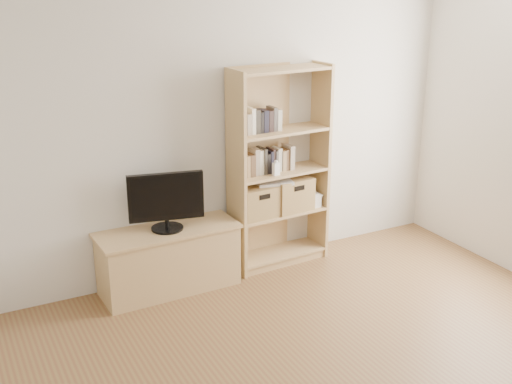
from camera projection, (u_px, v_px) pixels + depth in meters
back_wall at (226, 129)px, 5.62m from camera, size 4.50×0.02×2.60m
tv_stand at (169, 261)px, 5.49m from camera, size 1.18×0.47×0.53m
bookshelf at (279, 168)px, 5.81m from camera, size 0.94×0.38×1.85m
television at (166, 202)px, 5.32m from camera, size 0.62×0.18×0.49m
books_row_mid at (278, 159)px, 5.80m from camera, size 0.75×0.20×0.20m
books_row_upper at (259, 121)px, 5.57m from camera, size 0.38×0.17×0.20m
baby_monitor at (276, 169)px, 5.66m from camera, size 0.07×0.05×0.11m
basket_left at (256, 201)px, 5.77m from camera, size 0.37×0.31×0.29m
basket_right at (290, 193)px, 5.94m from camera, size 0.40×0.34×0.31m
laptop at (274, 182)px, 5.80m from camera, size 0.36×0.29×0.03m
magazine_stack at (307, 199)px, 6.07m from camera, size 0.17×0.24×0.11m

